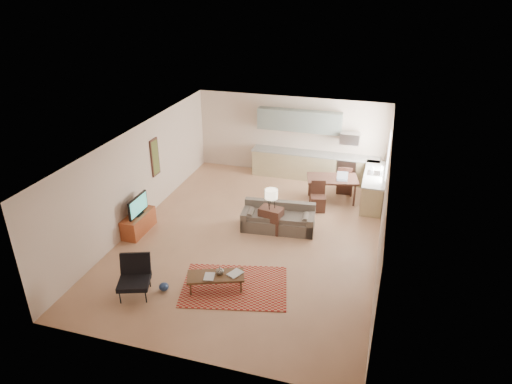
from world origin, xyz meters
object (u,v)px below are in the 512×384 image
(sofa, at_px, (278,218))
(tv_credenza, at_px, (139,223))
(coffee_table, at_px, (216,282))
(armchair, at_px, (134,278))
(console_table, at_px, (271,220))
(dining_table, at_px, (332,189))

(sofa, relative_size, tv_credenza, 1.76)
(coffee_table, relative_size, armchair, 1.44)
(armchair, relative_size, console_table, 1.24)
(coffee_table, xyz_separation_m, dining_table, (1.82, 5.11, 0.19))
(coffee_table, xyz_separation_m, console_table, (0.52, 2.80, 0.16))
(tv_credenza, xyz_separation_m, console_table, (3.41, 1.04, 0.08))
(sofa, relative_size, coffee_table, 1.63)
(sofa, distance_m, tv_credenza, 3.77)
(console_table, relative_size, dining_table, 0.47)
(coffee_table, relative_size, console_table, 1.78)
(console_table, distance_m, dining_table, 2.66)
(sofa, height_order, console_table, sofa)
(coffee_table, height_order, armchair, armchair)
(console_table, bearing_deg, dining_table, 70.70)
(armchair, xyz_separation_m, console_table, (2.12, 3.48, -0.08))
(coffee_table, xyz_separation_m, armchair, (-1.60, -0.69, 0.24))
(sofa, xyz_separation_m, dining_table, (1.14, 2.15, 0.03))
(tv_credenza, relative_size, console_table, 1.65)
(sofa, relative_size, armchair, 2.35)
(coffee_table, xyz_separation_m, tv_credenza, (-2.89, 1.75, 0.08))
(armchair, xyz_separation_m, dining_table, (3.43, 5.80, -0.05))
(armchair, height_order, console_table, armchair)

